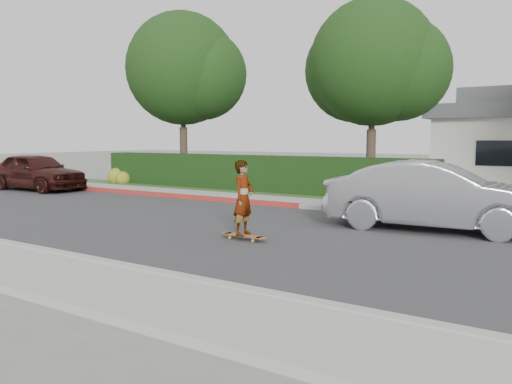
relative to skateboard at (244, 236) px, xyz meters
The scene contains 16 objects.
ground 2.39m from the skateboard, 157.95° to the left, with size 120.00×120.00×0.00m, color slate.
road 2.39m from the skateboard, 157.95° to the left, with size 60.00×8.00×0.01m, color #2D2D30.
curb_near 3.89m from the skateboard, 124.70° to the right, with size 60.00×0.20×0.15m, color #9E9E99.
sidewalk_near 4.66m from the skateboard, 118.39° to the right, with size 60.00×1.60×0.12m, color gray.
curb_far 5.47m from the skateboard, 113.93° to the left, with size 60.00×0.20×0.15m, color #9E9E99.
curb_red_section 8.78m from the skateboard, 145.30° to the left, with size 12.00×0.21×0.15m, color maroon.
sidewalk_far 6.30m from the skateboard, 110.60° to the left, with size 60.00×1.60×0.12m, color gray.
planting_strip 7.82m from the skateboard, 106.47° to the left, with size 60.00×1.60×0.10m, color #2D4C1E.
hedge 9.66m from the skateboard, 122.79° to the left, with size 15.00×1.00×1.50m, color black.
flowering_shrub 14.42m from the skateboard, 148.02° to the left, with size 1.40×1.00×0.90m.
tree_left 14.60m from the skateboard, 135.43° to the left, with size 5.99×5.21×8.00m.
tree_center 11.20m from the skateboard, 94.15° to the left, with size 5.66×4.84×7.44m.
skateboard is the anchor object (origin of this frame).
skateboarder 0.82m from the skateboard, 90.00° to the left, with size 0.59×0.38×1.61m, color white.
car_silver 4.68m from the skateboard, 46.79° to the left, with size 1.74×4.99×1.65m, color #A9ABB0.
car_maroon 13.74m from the skateboard, 163.26° to the left, with size 1.87×4.64×1.58m, color #351411.
Camera 1 is at (8.10, -9.65, 2.18)m, focal length 35.00 mm.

